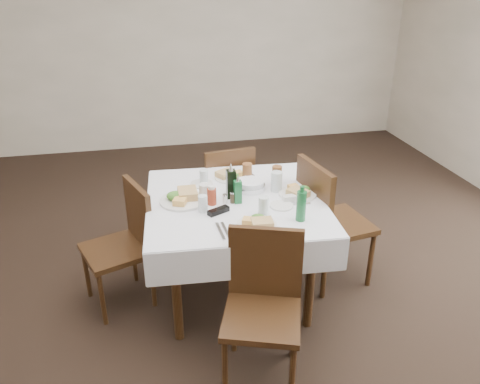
{
  "coord_description": "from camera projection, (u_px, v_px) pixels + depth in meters",
  "views": [
    {
      "loc": [
        -0.52,
        -2.6,
        2.16
      ],
      "look_at": [
        0.07,
        0.2,
        0.8
      ],
      "focal_mm": 35.0,
      "sensor_mm": 36.0,
      "label": 1
    }
  ],
  "objects": [
    {
      "name": "iced_tea_b",
      "position": [
        277.0,
        176.0,
        3.33
      ],
      "size": [
        0.07,
        0.07,
        0.14
      ],
      "color": "brown",
      "rests_on": "dining_table"
    },
    {
      "name": "chair_south",
      "position": [
        263.0,
        296.0,
        2.62
      ],
      "size": [
        0.53,
        0.53,
        0.89
      ],
      "color": "black",
      "rests_on": "ground"
    },
    {
      "name": "oil_cruet_dark",
      "position": [
        231.0,
        183.0,
        3.13
      ],
      "size": [
        0.06,
        0.06,
        0.25
      ],
      "color": "black",
      "rests_on": "dining_table"
    },
    {
      "name": "water_w",
      "position": [
        203.0,
        204.0,
        2.96
      ],
      "size": [
        0.06,
        0.06,
        0.11
      ],
      "color": "silver",
      "rests_on": "dining_table"
    },
    {
      "name": "cutlery_s",
      "position": [
        223.0,
        231.0,
        2.76
      ],
      "size": [
        0.06,
        0.21,
        0.01
      ],
      "color": "silver",
      "rests_on": "dining_table"
    },
    {
      "name": "bread_basket",
      "position": [
        251.0,
        185.0,
        3.28
      ],
      "size": [
        0.21,
        0.21,
        0.07
      ],
      "color": "silver",
      "rests_on": "dining_table"
    },
    {
      "name": "ground_plane",
      "position": [
        236.0,
        306.0,
        3.32
      ],
      "size": [
        7.0,
        7.0,
        0.0
      ],
      "primitive_type": "plane",
      "color": "black"
    },
    {
      "name": "cutlery_n",
      "position": [
        250.0,
        174.0,
        3.52
      ],
      "size": [
        0.08,
        0.16,
        0.01
      ],
      "color": "silver",
      "rests_on": "dining_table"
    },
    {
      "name": "chair_north",
      "position": [
        226.0,
        188.0,
        3.92
      ],
      "size": [
        0.47,
        0.47,
        0.88
      ],
      "color": "black",
      "rests_on": "ground"
    },
    {
      "name": "room_shell",
      "position": [
        235.0,
        59.0,
        2.58
      ],
      "size": [
        6.04,
        7.04,
        2.8
      ],
      "color": "#B7AD98",
      "rests_on": "ground"
    },
    {
      "name": "meal_north",
      "position": [
        230.0,
        176.0,
        3.46
      ],
      "size": [
        0.24,
        0.24,
        0.05
      ],
      "color": "white",
      "rests_on": "dining_table"
    },
    {
      "name": "pepper_shaker",
      "position": [
        233.0,
        197.0,
        3.09
      ],
      "size": [
        0.04,
        0.04,
        0.08
      ],
      "color": "#403523",
      "rests_on": "dining_table"
    },
    {
      "name": "meal_south",
      "position": [
        258.0,
        223.0,
        2.81
      ],
      "size": [
        0.24,
        0.24,
        0.05
      ],
      "color": "white",
      "rests_on": "dining_table"
    },
    {
      "name": "side_plate_b",
      "position": [
        282.0,
        206.0,
        3.05
      ],
      "size": [
        0.15,
        0.15,
        0.01
      ],
      "color": "white",
      "rests_on": "dining_table"
    },
    {
      "name": "green_bottle",
      "position": [
        301.0,
        205.0,
        2.84
      ],
      "size": [
        0.06,
        0.06,
        0.23
      ],
      "color": "#1B6433",
      "rests_on": "dining_table"
    },
    {
      "name": "water_n",
      "position": [
        204.0,
        177.0,
        3.34
      ],
      "size": [
        0.06,
        0.06,
        0.11
      ],
      "color": "silver",
      "rests_on": "dining_table"
    },
    {
      "name": "meal_west",
      "position": [
        183.0,
        198.0,
        3.11
      ],
      "size": [
        0.31,
        0.31,
        0.07
      ],
      "color": "white",
      "rests_on": "dining_table"
    },
    {
      "name": "sugar_caddy",
      "position": [
        289.0,
        198.0,
        3.11
      ],
      "size": [
        0.09,
        0.05,
        0.04
      ],
      "color": "white",
      "rests_on": "dining_table"
    },
    {
      "name": "cutlery_e",
      "position": [
        295.0,
        204.0,
        3.08
      ],
      "size": [
        0.2,
        0.06,
        0.01
      ],
      "color": "silver",
      "rests_on": "dining_table"
    },
    {
      "name": "dining_table",
      "position": [
        235.0,
        211.0,
        3.19
      ],
      "size": [
        1.26,
        1.26,
        0.76
      ],
      "color": "black",
      "rests_on": "ground"
    },
    {
      "name": "side_plate_a",
      "position": [
        202.0,
        184.0,
        3.36
      ],
      "size": [
        0.16,
        0.16,
        0.01
      ],
      "color": "white",
      "rests_on": "dining_table"
    },
    {
      "name": "cutlery_w",
      "position": [
        180.0,
        192.0,
        3.23
      ],
      "size": [
        0.2,
        0.12,
        0.01
      ],
      "color": "silver",
      "rests_on": "dining_table"
    },
    {
      "name": "ketchup_bottle",
      "position": [
        212.0,
        196.0,
        3.06
      ],
      "size": [
        0.06,
        0.06,
        0.13
      ],
      "color": "#9D341C",
      "rests_on": "dining_table"
    },
    {
      "name": "water_e",
      "position": [
        277.0,
        182.0,
        3.24
      ],
      "size": [
        0.08,
        0.08,
        0.14
      ],
      "color": "silver",
      "rests_on": "dining_table"
    },
    {
      "name": "oil_cruet_green",
      "position": [
        238.0,
        191.0,
        3.07
      ],
      "size": [
        0.05,
        0.05,
        0.2
      ],
      "color": "#1B6433",
      "rests_on": "dining_table"
    },
    {
      "name": "sunglasses",
      "position": [
        218.0,
        211.0,
        2.96
      ],
      "size": [
        0.15,
        0.11,
        0.03
      ],
      "color": "black",
      "rests_on": "dining_table"
    },
    {
      "name": "water_s",
      "position": [
        264.0,
        206.0,
        2.93
      ],
      "size": [
        0.06,
        0.06,
        0.12
      ],
      "color": "silver",
      "rests_on": "dining_table"
    },
    {
      "name": "chair_west",
      "position": [
        127.0,
        238.0,
        3.21
      ],
      "size": [
        0.53,
        0.53,
        0.87
      ],
      "color": "black",
      "rests_on": "ground"
    },
    {
      "name": "iced_tea_a",
      "position": [
        247.0,
        173.0,
        3.37
      ],
      "size": [
        0.07,
        0.07,
        0.15
      ],
      "color": "brown",
      "rests_on": "dining_table"
    },
    {
      "name": "meal_east",
      "position": [
        298.0,
        192.0,
        3.2
      ],
      "size": [
        0.26,
        0.26,
        0.06
      ],
      "color": "white",
      "rests_on": "dining_table"
    },
    {
      "name": "salt_shaker",
      "position": [
        225.0,
        199.0,
        3.08
      ],
      "size": [
        0.03,
        0.03,
        0.07
      ],
      "color": "white",
      "rests_on": "dining_table"
    },
    {
      "name": "coffee_mug",
      "position": [
        205.0,
        191.0,
        3.18
      ],
      "size": [
        0.12,
        0.12,
        0.09
      ],
      "color": "white",
      "rests_on": "dining_table"
    },
    {
      "name": "chair_east",
      "position": [
        326.0,
        216.0,
        3.38
      ],
      "size": [
        0.53,
        0.53,
        0.97
      ],
      "color": "black",
      "rests_on": "ground"
    }
  ]
}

